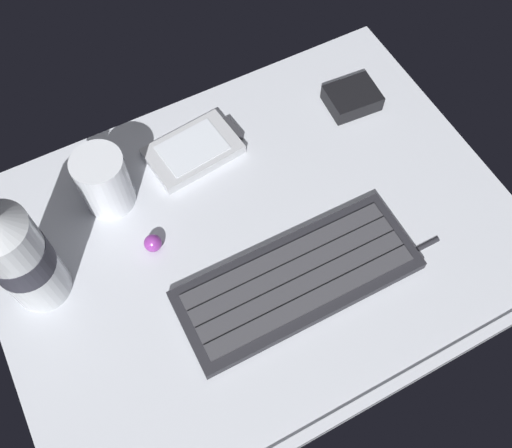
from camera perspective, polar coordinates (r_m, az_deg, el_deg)
The scene contains 8 objects.
ground_plane at distance 72.53cm, azimuth 0.09°, elevation -1.62°, with size 64.00×48.00×2.80cm.
keyboard at distance 68.56cm, azimuth 4.15°, elevation -5.51°, with size 29.07×11.18×1.70cm.
handheld_device at distance 77.99cm, azimuth -6.16°, elevation 7.29°, with size 13.37×8.94×1.50cm.
juice_cup at distance 73.36cm, azimuth -14.76°, elevation 3.99°, with size 6.40×6.40×8.50cm.
water_bottle at distance 65.67cm, azimuth -22.56°, elevation -2.79°, with size 6.73×6.73×20.80cm.
charger_block at distance 83.50cm, azimuth 9.48°, elevation 12.19°, with size 7.00×5.60×2.40cm, color black.
trackball_mouse at distance 71.15cm, azimuth -10.17°, elevation -1.87°, with size 2.20×2.20×2.20cm, color purple.
stylus_pen at distance 72.61cm, azimuth 14.70°, elevation -2.87°, with size 0.70×0.70×9.50cm, color #26262B.
Camera 1 is at (-15.17, -28.69, 63.98)cm, focal length 40.44 mm.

